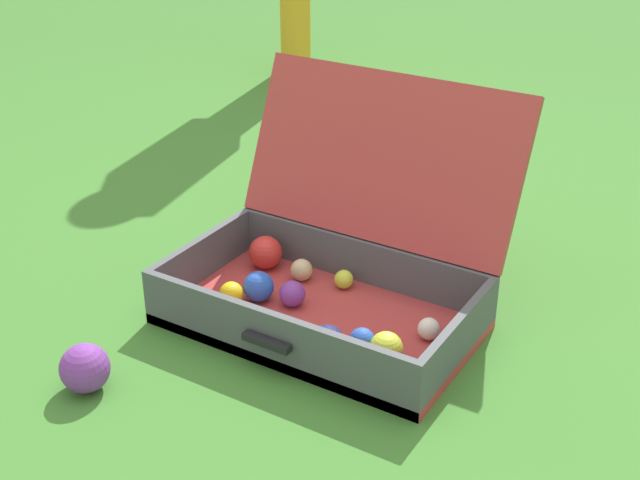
# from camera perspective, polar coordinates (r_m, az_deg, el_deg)

# --- Properties ---
(ground_plane) EXTENTS (16.00, 16.00, 0.00)m
(ground_plane) POSITION_cam_1_polar(r_m,az_deg,el_deg) (1.92, 2.68, -5.72)
(ground_plane) COLOR #3D7A2D
(open_suitcase) EXTENTS (0.67, 0.58, 0.49)m
(open_suitcase) POSITION_cam_1_polar(r_m,az_deg,el_deg) (1.92, 0.98, -1.77)
(open_suitcase) COLOR #B23838
(open_suitcase) RESTS_ON ground
(stray_ball_on_grass) EXTENTS (0.10, 0.10, 0.10)m
(stray_ball_on_grass) POSITION_cam_1_polar(r_m,az_deg,el_deg) (1.76, -15.33, -8.20)
(stray_ball_on_grass) COLOR purple
(stray_ball_on_grass) RESTS_ON ground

